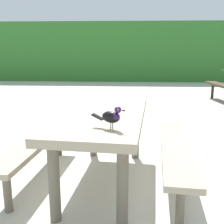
% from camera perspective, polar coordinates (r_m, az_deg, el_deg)
% --- Properties ---
extents(ground_plane, '(60.00, 60.00, 0.00)m').
position_cam_1_polar(ground_plane, '(3.08, -0.30, -12.94)').
color(ground_plane, beige).
extents(hedge_wall, '(28.00, 1.89, 2.31)m').
position_cam_1_polar(hedge_wall, '(12.11, 2.46, 12.09)').
color(hedge_wall, '#2D6B28').
rests_on(hedge_wall, ground).
extents(picnic_table_foreground, '(1.84, 1.86, 0.74)m').
position_cam_1_polar(picnic_table_foreground, '(2.77, -1.63, -3.63)').
color(picnic_table_foreground, gray).
rests_on(picnic_table_foreground, ground).
extents(bird_grackle, '(0.26, 0.16, 0.18)m').
position_cam_1_polar(bird_grackle, '(2.11, 0.02, -0.87)').
color(bird_grackle, black).
rests_on(bird_grackle, picnic_table_foreground).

